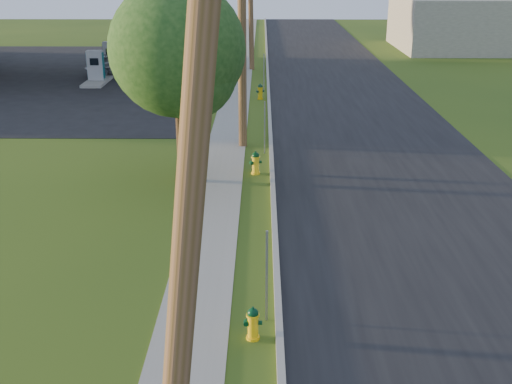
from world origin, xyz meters
TOP-DOWN VIEW (x-y plane):
  - road at (4.50, 10.00)m, footprint 8.00×120.00m
  - curb at (0.50, 10.00)m, footprint 0.15×120.00m
  - sidewalk at (-1.25, 10.00)m, footprint 1.50×120.00m
  - forecourt at (-16.00, 32.00)m, footprint 26.00×28.00m
  - utility_pole_near at (-0.60, -1.00)m, footprint 1.40×0.32m
  - utility_pole_mid at (-0.60, 17.00)m, footprint 1.40×0.32m
  - sign_post_near at (0.25, 4.20)m, footprint 0.05×0.04m
  - sign_post_mid at (0.25, 16.00)m, footprint 0.05×0.04m
  - sign_post_far at (0.25, 28.20)m, footprint 0.05×0.04m
  - fuel_pump_ne at (-9.50, 30.00)m, footprint 1.20×3.20m
  - fuel_pump_se at (-9.50, 34.00)m, footprint 1.20×3.20m
  - distant_building at (18.00, 45.00)m, footprint 14.00×10.00m
  - tree_verge at (-2.38, 12.77)m, footprint 4.25×4.25m
  - hydrant_near at (-0.02, 3.51)m, footprint 0.36×0.32m
  - hydrant_mid at (-0.06, 13.57)m, footprint 0.42×0.38m
  - hydrant_far at (0.06, 25.71)m, footprint 0.42×0.38m
  - car_silver at (-8.87, 33.06)m, footprint 4.29×3.06m

SIDE VIEW (x-z plane):
  - road at x=4.50m, z-range 0.00..0.02m
  - forecourt at x=-16.00m, z-range 0.00..0.02m
  - sidewalk at x=-1.25m, z-range 0.00..0.03m
  - curb at x=0.50m, z-range 0.00..0.15m
  - hydrant_near at x=-0.02m, z-range -0.01..0.70m
  - hydrant_mid at x=-0.06m, z-range -0.01..0.81m
  - hydrant_far at x=0.06m, z-range -0.01..0.82m
  - car_silver at x=-8.87m, z-range 0.00..1.36m
  - fuel_pump_ne at x=-9.50m, z-range -0.23..1.67m
  - fuel_pump_se at x=-9.50m, z-range -0.23..1.67m
  - sign_post_near at x=0.25m, z-range 0.00..2.00m
  - sign_post_mid at x=0.25m, z-range 0.00..2.00m
  - sign_post_far at x=0.25m, z-range 0.00..2.00m
  - distant_building at x=18.00m, z-range 0.00..4.00m
  - tree_verge at x=-2.38m, z-range 0.93..7.38m
  - utility_pole_near at x=-0.60m, z-range 0.06..9.54m
  - utility_pole_mid at x=-0.60m, z-range 0.05..9.85m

